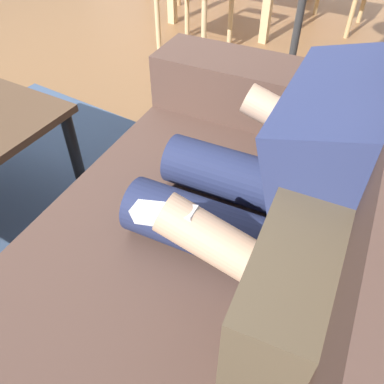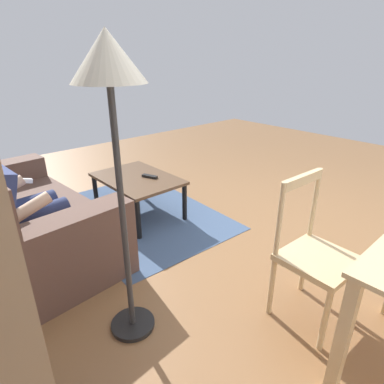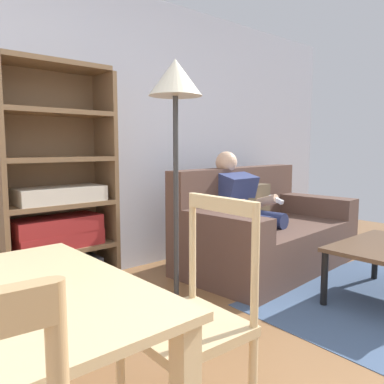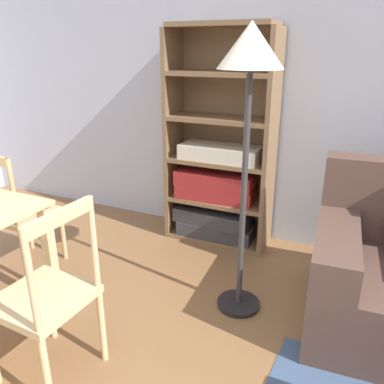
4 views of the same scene
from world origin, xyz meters
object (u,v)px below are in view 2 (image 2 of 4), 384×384
Objects in this scene: coffee_table at (138,182)px; dining_chair_facing_couch at (315,256)px; couch at (17,222)px; person_lounging at (13,205)px; tv_remote at (150,176)px; floor_lamp at (111,91)px.

dining_chair_facing_couch is at bearing -179.56° from coffee_table.
couch is 0.34m from person_lounging.
tv_remote is 0.18× the size of dining_chair_facing_couch.
couch is 1.76m from floor_lamp.
couch is 1.67× the size of person_lounging.
dining_chair_facing_couch is (-2.00, -0.02, 0.08)m from coffee_table.
person_lounging reaches higher than dining_chair_facing_couch.
person_lounging is 1.27m from coffee_table.
floor_lamp reaches higher than person_lounging.
dining_chair_facing_couch is at bearing -144.85° from person_lounging.
person_lounging is at bearing -15.63° from tv_remote.
couch is 1.30m from tv_remote.
coffee_table is (0.22, -1.24, -0.20)m from person_lounging.
couch is 1.07× the size of floor_lamp.
person_lounging reaches higher than coffee_table.
person_lounging is 2.18m from dining_chair_facing_couch.
floor_lamp is at bearing -163.90° from person_lounging.
floor_lamp is (-1.09, -0.32, 0.88)m from person_lounging.
floor_lamp is at bearing 53.82° from dining_chair_facing_couch.
floor_lamp reaches higher than coffee_table.
person_lounging is 0.64× the size of floor_lamp.
tv_remote is at bearing -2.42° from dining_chair_facing_couch.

